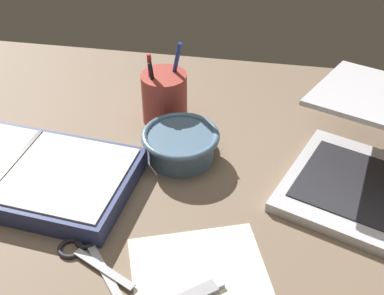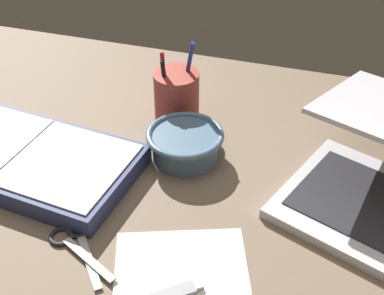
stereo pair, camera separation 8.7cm
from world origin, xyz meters
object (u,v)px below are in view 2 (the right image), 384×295
bowl (185,143)px  planner (23,157)px  scissors (75,240)px  pen_cup (177,96)px

bowl → planner: 28.40cm
bowl → scissors: size_ratio=1.05×
pen_cup → planner: bearing=-133.7°
pen_cup → planner: pen_cup is taller
bowl → pen_cup: 12.58cm
bowl → pen_cup: bearing=115.2°
bowl → planner: bearing=-157.7°
planner → scissors: size_ratio=3.19×
planner → scissors: planner is taller
bowl → planner: size_ratio=0.33×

